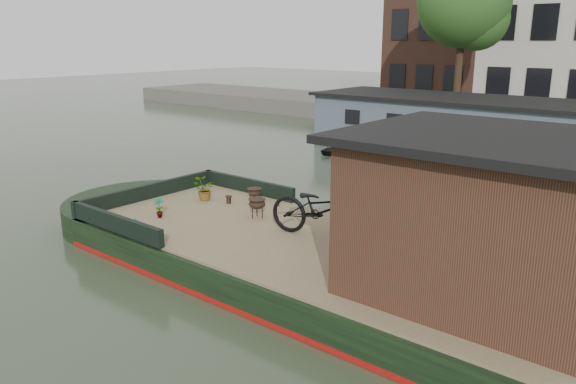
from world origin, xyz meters
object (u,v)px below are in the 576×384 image
Objects in this scene: cabin at (486,215)px; bicycle at (322,209)px; brazier_front at (257,208)px; brazier_rear at (254,196)px; dinghy at (357,150)px; potted_plant_a at (159,208)px.

cabin is 3.34m from bicycle.
brazier_front is 1.04m from brazier_rear.
dinghy is (-2.82, 8.75, -0.56)m from brazier_rear.
potted_plant_a is at bearing 99.86° from bicycle.
bicycle reaches higher than dinghy.
cabin is 1.47× the size of dinghy.
brazier_front is 0.15× the size of dinghy.
dinghy is (-5.40, 9.62, -0.95)m from bicycle.
potted_plant_a reaches higher than brazier_front.
potted_plant_a is 1.18× the size of brazier_rear.
bicycle is 11.07m from dinghy.
dinghy is (-3.57, 9.47, -0.58)m from brazier_front.
cabin is 13.33m from dinghy.
cabin is 10.50× the size of brazier_rear.
brazier_front is at bearing -172.75° from dinghy.
brazier_rear is at bearing -175.54° from dinghy.
cabin reaches higher than brazier_front.
brazier_rear is at bearing 136.29° from brazier_front.
bicycle is 4.90× the size of potted_plant_a.
brazier_front is at bearing 39.61° from potted_plant_a.
brazier_front is at bearing 76.14° from bicycle.
brazier_rear is at bearing 66.98° from potted_plant_a.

